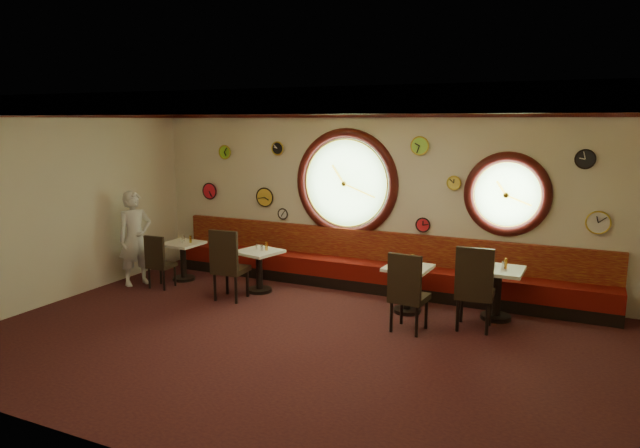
{
  "coord_description": "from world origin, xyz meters",
  "views": [
    {
      "loc": [
        3.36,
        -6.52,
        2.98
      ],
      "look_at": [
        -0.1,
        0.8,
        1.5
      ],
      "focal_mm": 32.0,
      "sensor_mm": 36.0,
      "label": 1
    }
  ],
  "objects_px": {
    "condiment_c_pepper": "(410,264)",
    "condiment_d_salt": "(494,265)",
    "table_b": "(259,266)",
    "condiment_c_bottle": "(413,260)",
    "chair_b": "(227,260)",
    "condiment_b_salt": "(257,247)",
    "condiment_b_bottle": "(266,246)",
    "table_c": "(408,283)",
    "condiment_a_salt": "(183,238)",
    "chair_c": "(407,288)",
    "condiment_d_bottle": "(506,263)",
    "chair_d": "(475,283)",
    "condiment_a_bottle": "(191,239)",
    "condiment_b_pepper": "(262,248)",
    "condiment_d_pepper": "(503,265)",
    "table_d": "(497,287)",
    "condiment_a_pepper": "(182,241)",
    "waiter": "(135,238)",
    "chair_a": "(158,258)",
    "condiment_c_salt": "(402,263)",
    "table_a": "(183,256)"
  },
  "relations": [
    {
      "from": "condiment_a_salt",
      "to": "condiment_c_bottle",
      "type": "bearing_deg",
      "value": -0.05
    },
    {
      "from": "chair_a",
      "to": "chair_c",
      "type": "distance_m",
      "value": 4.64
    },
    {
      "from": "condiment_c_pepper",
      "to": "condiment_b_bottle",
      "type": "bearing_deg",
      "value": 178.93
    },
    {
      "from": "chair_d",
      "to": "condiment_c_pepper",
      "type": "height_order",
      "value": "chair_d"
    },
    {
      "from": "chair_b",
      "to": "condiment_b_salt",
      "type": "height_order",
      "value": "chair_b"
    },
    {
      "from": "condiment_b_pepper",
      "to": "condiment_c_bottle",
      "type": "distance_m",
      "value": 2.66
    },
    {
      "from": "table_d",
      "to": "chair_d",
      "type": "height_order",
      "value": "chair_d"
    },
    {
      "from": "condiment_c_pepper",
      "to": "chair_a",
      "type": "bearing_deg",
      "value": -172.07
    },
    {
      "from": "table_a",
      "to": "waiter",
      "type": "distance_m",
      "value": 0.93
    },
    {
      "from": "table_b",
      "to": "condiment_b_salt",
      "type": "xyz_separation_m",
      "value": [
        -0.08,
        0.06,
        0.32
      ]
    },
    {
      "from": "condiment_c_pepper",
      "to": "condiment_a_pepper",
      "type": "bearing_deg",
      "value": -179.7
    },
    {
      "from": "table_c",
      "to": "condiment_a_salt",
      "type": "bearing_deg",
      "value": 179.0
    },
    {
      "from": "condiment_a_salt",
      "to": "table_c",
      "type": "bearing_deg",
      "value": -1.0
    },
    {
      "from": "chair_c",
      "to": "condiment_d_bottle",
      "type": "distance_m",
      "value": 1.66
    },
    {
      "from": "table_b",
      "to": "condiment_c_bottle",
      "type": "relative_size",
      "value": 4.61
    },
    {
      "from": "table_a",
      "to": "chair_b",
      "type": "height_order",
      "value": "chair_b"
    },
    {
      "from": "chair_c",
      "to": "condiment_d_salt",
      "type": "xyz_separation_m",
      "value": [
        1.0,
        1.13,
        0.18
      ]
    },
    {
      "from": "chair_b",
      "to": "chair_d",
      "type": "relative_size",
      "value": 0.98
    },
    {
      "from": "chair_b",
      "to": "condiment_b_pepper",
      "type": "distance_m",
      "value": 0.72
    },
    {
      "from": "condiment_a_salt",
      "to": "condiment_b_salt",
      "type": "xyz_separation_m",
      "value": [
        1.66,
        -0.07,
        0.01
      ]
    },
    {
      "from": "table_d",
      "to": "condiment_d_bottle",
      "type": "distance_m",
      "value": 0.38
    },
    {
      "from": "condiment_a_pepper",
      "to": "condiment_c_pepper",
      "type": "relative_size",
      "value": 0.82
    },
    {
      "from": "chair_a",
      "to": "condiment_c_salt",
      "type": "distance_m",
      "value": 4.34
    },
    {
      "from": "table_a",
      "to": "condiment_a_bottle",
      "type": "xyz_separation_m",
      "value": [
        0.15,
        0.05,
        0.33
      ]
    },
    {
      "from": "chair_c",
      "to": "condiment_b_salt",
      "type": "bearing_deg",
      "value": 169.06
    },
    {
      "from": "chair_d",
      "to": "condiment_b_bottle",
      "type": "height_order",
      "value": "chair_d"
    },
    {
      "from": "chair_c",
      "to": "condiment_c_salt",
      "type": "xyz_separation_m",
      "value": [
        -0.35,
        0.86,
        0.13
      ]
    },
    {
      "from": "condiment_b_bottle",
      "to": "table_a",
      "type": "bearing_deg",
      "value": -179.08
    },
    {
      "from": "chair_d",
      "to": "condiment_c_salt",
      "type": "distance_m",
      "value": 1.26
    },
    {
      "from": "table_b",
      "to": "condiment_a_salt",
      "type": "distance_m",
      "value": 1.77
    },
    {
      "from": "condiment_c_pepper",
      "to": "table_c",
      "type": "bearing_deg",
      "value": 136.37
    },
    {
      "from": "table_c",
      "to": "condiment_c_salt",
      "type": "bearing_deg",
      "value": 177.12
    },
    {
      "from": "condiment_a_pepper",
      "to": "condiment_d_bottle",
      "type": "height_order",
      "value": "condiment_d_bottle"
    },
    {
      "from": "chair_c",
      "to": "condiment_b_bottle",
      "type": "distance_m",
      "value": 2.93
    },
    {
      "from": "condiment_d_pepper",
      "to": "condiment_b_pepper",
      "type": "bearing_deg",
      "value": -175.21
    },
    {
      "from": "chair_d",
      "to": "condiment_b_bottle",
      "type": "relative_size",
      "value": 5.03
    },
    {
      "from": "chair_d",
      "to": "condiment_a_salt",
      "type": "xyz_separation_m",
      "value": [
        -5.49,
        0.47,
        0.07
      ]
    },
    {
      "from": "condiment_a_salt",
      "to": "condiment_a_pepper",
      "type": "height_order",
      "value": "condiment_a_salt"
    },
    {
      "from": "condiment_c_pepper",
      "to": "condiment_a_salt",
      "type": "bearing_deg",
      "value": 178.51
    },
    {
      "from": "condiment_c_pepper",
      "to": "condiment_d_salt",
      "type": "bearing_deg",
      "value": 14.75
    },
    {
      "from": "chair_d",
      "to": "condiment_a_bottle",
      "type": "height_order",
      "value": "chair_d"
    },
    {
      "from": "condiment_b_pepper",
      "to": "condiment_d_pepper",
      "type": "xyz_separation_m",
      "value": [
        3.98,
        0.33,
        0.05
      ]
    },
    {
      "from": "condiment_b_salt",
      "to": "waiter",
      "type": "relative_size",
      "value": 0.05
    },
    {
      "from": "chair_c",
      "to": "condiment_b_salt",
      "type": "distance_m",
      "value": 3.11
    },
    {
      "from": "table_c",
      "to": "condiment_a_salt",
      "type": "distance_m",
      "value": 4.42
    },
    {
      "from": "condiment_c_pepper",
      "to": "condiment_a_bottle",
      "type": "xyz_separation_m",
      "value": [
        -4.25,
        0.07,
        -0.0
      ]
    },
    {
      "from": "chair_b",
      "to": "condiment_c_pepper",
      "type": "xyz_separation_m",
      "value": [
        2.92,
        0.68,
        0.1
      ]
    },
    {
      "from": "table_b",
      "to": "chair_b",
      "type": "xyz_separation_m",
      "value": [
        -0.21,
        -0.66,
        0.22
      ]
    },
    {
      "from": "table_d",
      "to": "condiment_c_bottle",
      "type": "bearing_deg",
      "value": -171.04
    },
    {
      "from": "table_b",
      "to": "chair_c",
      "type": "height_order",
      "value": "chair_c"
    }
  ]
}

